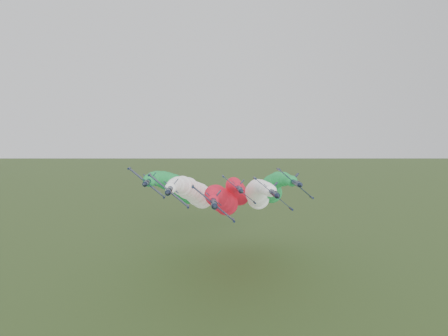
# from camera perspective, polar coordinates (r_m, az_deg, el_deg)

# --- Properties ---
(jet_lead) EXTENTS (17.00, 93.76, 21.41)m
(jet_lead) POSITION_cam_1_polar(r_m,az_deg,el_deg) (152.40, -0.38, -4.16)
(jet_lead) COLOR black
(jet_lead) RESTS_ON ground
(jet_inner_left) EXTENTS (17.09, 93.86, 21.51)m
(jet_inner_left) POSITION_cam_1_polar(r_m,az_deg,el_deg) (158.62, -3.95, -3.16)
(jet_inner_left) COLOR black
(jet_inner_left) RESTS_ON ground
(jet_inner_right) EXTENTS (16.93, 93.70, 21.35)m
(jet_inner_right) POSITION_cam_1_polar(r_m,az_deg,el_deg) (161.83, 4.39, -3.37)
(jet_inner_right) COLOR black
(jet_inner_right) RESTS_ON ground
(jet_outer_left) EXTENTS (17.41, 94.18, 21.83)m
(jet_outer_left) POSITION_cam_1_polar(r_m,az_deg,el_deg) (170.47, -5.89, -2.53)
(jet_outer_left) COLOR black
(jet_outer_left) RESTS_ON ground
(jet_outer_right) EXTENTS (17.00, 93.77, 21.42)m
(jet_outer_right) POSITION_cam_1_polar(r_m,az_deg,el_deg) (172.41, 6.33, -2.56)
(jet_outer_right) COLOR black
(jet_outer_right) RESTS_ON ground
(jet_trail) EXTENTS (16.85, 93.62, 21.27)m
(jet_trail) POSITION_cam_1_polar(r_m,az_deg,el_deg) (178.30, 1.67, -3.04)
(jet_trail) COLOR black
(jet_trail) RESTS_ON ground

